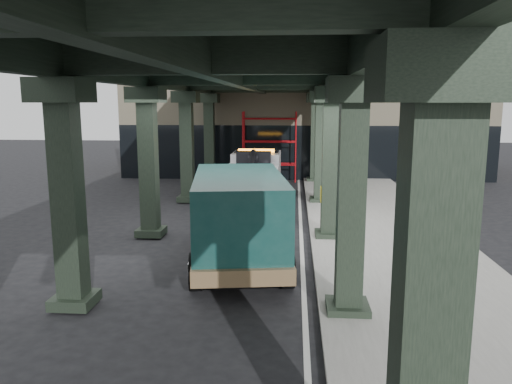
% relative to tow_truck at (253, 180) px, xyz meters
% --- Properties ---
extents(ground, '(90.00, 90.00, 0.00)m').
position_rel_tow_truck_xyz_m(ground, '(0.32, -6.88, -1.24)').
color(ground, black).
rests_on(ground, ground).
extents(sidewalk, '(5.00, 40.00, 0.15)m').
position_rel_tow_truck_xyz_m(sidewalk, '(4.82, -4.88, -1.16)').
color(sidewalk, gray).
rests_on(sidewalk, ground).
extents(lane_stripe, '(0.12, 38.00, 0.01)m').
position_rel_tow_truck_xyz_m(lane_stripe, '(2.02, -4.88, -1.23)').
color(lane_stripe, silver).
rests_on(lane_stripe, ground).
extents(viaduct, '(7.40, 32.00, 6.40)m').
position_rel_tow_truck_xyz_m(viaduct, '(-0.08, -4.88, 4.22)').
color(viaduct, black).
rests_on(viaduct, ground).
extents(building, '(22.00, 10.00, 8.00)m').
position_rel_tow_truck_xyz_m(building, '(2.32, 13.12, 2.76)').
color(building, '#C6B793').
rests_on(building, ground).
extents(scaffolding, '(3.08, 0.88, 4.00)m').
position_rel_tow_truck_xyz_m(scaffolding, '(0.32, 7.76, 0.87)').
color(scaffolding, '#AB0D13').
rests_on(scaffolding, ground).
extents(tow_truck, '(2.40, 7.79, 2.54)m').
position_rel_tow_truck_xyz_m(tow_truck, '(0.00, 0.00, 0.00)').
color(tow_truck, black).
rests_on(tow_truck, ground).
extents(towed_van, '(3.33, 6.65, 2.58)m').
position_rel_tow_truck_xyz_m(towed_van, '(0.21, -7.47, 0.15)').
color(towed_van, '#103C38').
rests_on(towed_van, ground).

